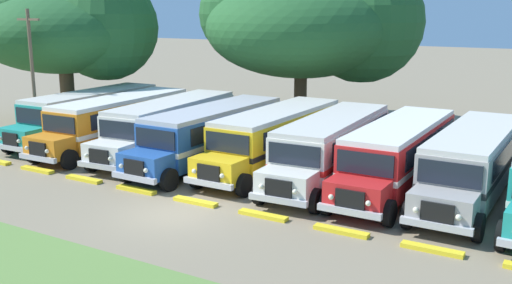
{
  "coord_description": "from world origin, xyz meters",
  "views": [
    {
      "loc": [
        13.49,
        -16.62,
        7.63
      ],
      "look_at": [
        0.0,
        6.22,
        1.6
      ],
      "focal_mm": 41.01,
      "sensor_mm": 36.0,
      "label": 1
    }
  ],
  "objects": [
    {
      "name": "parked_bus_slot_5",
      "position": [
        3.22,
        7.62,
        1.58
      ],
      "size": [
        3.17,
        10.91,
        2.82
      ],
      "rotation": [
        0.0,
        0.0,
        -1.52
      ],
      "color": "silver",
      "rests_on": "ground_plane"
    },
    {
      "name": "curb_wheelstop_5",
      "position": [
        3.15,
        1.42,
        0.07
      ],
      "size": [
        2.0,
        0.36,
        0.15
      ],
      "primitive_type": "cube",
      "color": "yellow",
      "rests_on": "ground_plane"
    },
    {
      "name": "curb_wheelstop_4",
      "position": [
        0.0,
        1.42,
        0.07
      ],
      "size": [
        2.0,
        0.36,
        0.15
      ],
      "primitive_type": "cube",
      "color": "yellow",
      "rests_on": "ground_plane"
    },
    {
      "name": "curb_wheelstop_6",
      "position": [
        6.29,
        1.42,
        0.07
      ],
      "size": [
        2.0,
        0.36,
        0.15
      ],
      "primitive_type": "cube",
      "color": "yellow",
      "rests_on": "ground_plane"
    },
    {
      "name": "curb_wheelstop_2",
      "position": [
        -6.29,
        1.42,
        0.07
      ],
      "size": [
        2.0,
        0.36,
        0.15
      ],
      "primitive_type": "cube",
      "color": "yellow",
      "rests_on": "ground_plane"
    },
    {
      "name": "parked_bus_slot_3",
      "position": [
        -3.1,
        7.12,
        1.58
      ],
      "size": [
        2.79,
        10.85,
        2.82
      ],
      "rotation": [
        0.0,
        0.0,
        -1.58
      ],
      "color": "#23519E",
      "rests_on": "ground_plane"
    },
    {
      "name": "utility_pole",
      "position": [
        -14.93,
        6.0,
        4.09
      ],
      "size": [
        1.8,
        0.2,
        7.68
      ],
      "color": "brown",
      "rests_on": "ground_plane"
    },
    {
      "name": "parked_bus_slot_0",
      "position": [
        -12.68,
        8.05,
        1.58
      ],
      "size": [
        2.99,
        10.88,
        2.82
      ],
      "rotation": [
        0.0,
        0.0,
        -1.54
      ],
      "color": "teal",
      "rests_on": "ground_plane"
    },
    {
      "name": "parked_bus_slot_4",
      "position": [
        0.06,
        8.05,
        1.58
      ],
      "size": [
        2.72,
        10.84,
        2.82
      ],
      "rotation": [
        0.0,
        0.0,
        -1.57
      ],
      "color": "yellow",
      "rests_on": "ground_plane"
    },
    {
      "name": "curb_wheelstop_7",
      "position": [
        9.44,
        1.42,
        0.07
      ],
      "size": [
        2.0,
        0.36,
        0.15
      ],
      "primitive_type": "cube",
      "color": "yellow",
      "rests_on": "ground_plane"
    },
    {
      "name": "parked_bus_slot_1",
      "position": [
        -9.64,
        7.3,
        1.58
      ],
      "size": [
        2.93,
        10.87,
        2.82
      ],
      "rotation": [
        0.0,
        0.0,
        -1.54
      ],
      "color": "orange",
      "rests_on": "ground_plane"
    },
    {
      "name": "ground_plane",
      "position": [
        0.0,
        0.0,
        0.0
      ],
      "size": [
        220.0,
        220.0,
        0.0
      ],
      "primitive_type": "plane",
      "color": "#84755B"
    },
    {
      "name": "broad_shade_tree",
      "position": [
        -3.2,
        18.99,
        6.6
      ],
      "size": [
        14.25,
        12.87,
        10.78
      ],
      "color": "brown",
      "rests_on": "ground_plane"
    },
    {
      "name": "parked_bus_slot_7",
      "position": [
        9.37,
        7.94,
        1.58
      ],
      "size": [
        2.73,
        10.85,
        2.82
      ],
      "rotation": [
        0.0,
        0.0,
        -1.58
      ],
      "color": "#9E9993",
      "rests_on": "ground_plane"
    },
    {
      "name": "parked_bus_slot_2",
      "position": [
        -6.28,
        7.72,
        1.58
      ],
      "size": [
        3.36,
        10.94,
        2.82
      ],
      "rotation": [
        0.0,
        0.0,
        -1.5
      ],
      "color": "silver",
      "rests_on": "ground_plane"
    },
    {
      "name": "curb_wheelstop_1",
      "position": [
        -9.44,
        1.42,
        0.07
      ],
      "size": [
        2.0,
        0.36,
        0.15
      ],
      "primitive_type": "cube",
      "color": "yellow",
      "rests_on": "ground_plane"
    },
    {
      "name": "secondary_tree",
      "position": [
        -17.77,
        11.79,
        6.3
      ],
      "size": [
        12.1,
        11.91,
        9.96
      ],
      "color": "brown",
      "rests_on": "ground_plane"
    },
    {
      "name": "parked_bus_slot_6",
      "position": [
        6.3,
        7.78,
        1.58
      ],
      "size": [
        2.73,
        10.85,
        2.82
      ],
      "rotation": [
        0.0,
        0.0,
        -1.57
      ],
      "color": "red",
      "rests_on": "ground_plane"
    },
    {
      "name": "curb_wheelstop_3",
      "position": [
        -3.15,
        1.42,
        0.07
      ],
      "size": [
        2.0,
        0.36,
        0.15
      ],
      "primitive_type": "cube",
      "color": "yellow",
      "rests_on": "ground_plane"
    }
  ]
}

